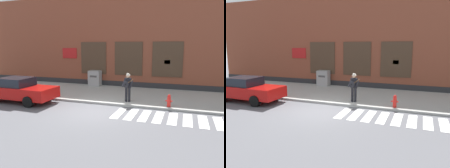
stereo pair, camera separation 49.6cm
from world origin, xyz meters
The scene contains 8 objects.
ground_plane centered at (0.00, 0.00, 0.00)m, with size 160.00×160.00×0.00m, color #56565B.
sidewalk centered at (0.00, 4.26, 0.07)m, with size 28.00×5.53×0.13m.
building_backdrop centered at (0.00, 9.02, 3.83)m, with size 28.00×4.06×7.67m.
crosswalk centered at (3.68, 0.19, 0.01)m, with size 5.20×1.90×0.01m.
red_car centered at (-5.28, 0.46, 0.77)m, with size 4.64×2.05×1.53m.
busker centered at (1.23, 2.17, 1.11)m, with size 0.70×0.51×1.72m.
utility_box centered at (-2.80, 6.57, 0.77)m, with size 1.02×0.71×1.28m.
fire_hydrant centered at (3.69, 1.84, 0.48)m, with size 0.38×0.20×0.70m.
Camera 2 is at (4.96, -10.12, 3.47)m, focal length 35.00 mm.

